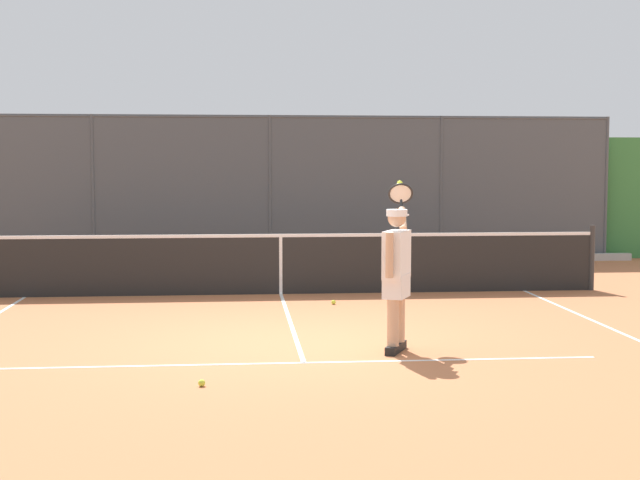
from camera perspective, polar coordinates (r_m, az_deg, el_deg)
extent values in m
plane|color=#B76B42|center=(10.49, -1.47, -6.48)|extent=(60.00, 60.00, 0.00)
cube|color=white|center=(9.41, -1.03, -7.78)|extent=(6.22, 0.05, 0.01)
cube|color=white|center=(11.88, -1.92, -5.14)|extent=(0.05, 5.06, 0.01)
cylinder|color=#474C51|center=(20.49, 17.67, 3.13)|extent=(0.07, 0.07, 3.10)
cylinder|color=#474C51|center=(19.37, 7.67, 3.23)|extent=(0.07, 0.07, 3.10)
cylinder|color=#474C51|center=(18.90, -3.18, 3.22)|extent=(0.07, 0.07, 3.10)
cylinder|color=#474C51|center=(19.12, -14.18, 3.11)|extent=(0.07, 0.07, 3.10)
cylinder|color=#474C51|center=(18.92, -3.21, 7.79)|extent=(14.58, 0.05, 0.05)
cube|color=#474C51|center=(18.90, -3.18, 3.22)|extent=(14.58, 0.02, 3.10)
cube|color=#387A3D|center=(19.56, -3.25, 2.64)|extent=(17.58, 0.90, 2.66)
cube|color=#ADADA8|center=(18.82, -3.14, -1.28)|extent=(15.58, 0.18, 0.15)
cylinder|color=#2D2D2D|center=(15.42, 16.83, -1.08)|extent=(0.09, 0.09, 1.07)
cube|color=black|center=(14.32, -2.50, -1.63)|extent=(10.14, 0.02, 0.91)
cube|color=white|center=(14.28, -2.51, 0.28)|extent=(10.14, 0.04, 0.05)
cube|color=white|center=(14.32, -2.50, -1.63)|extent=(0.05, 0.04, 0.91)
cube|color=black|center=(9.86, 4.64, -6.95)|extent=(0.21, 0.28, 0.09)
cylinder|color=tan|center=(9.79, 4.65, -4.63)|extent=(0.13, 0.13, 0.72)
cube|color=black|center=(10.10, 5.02, -6.69)|extent=(0.21, 0.28, 0.09)
cylinder|color=tan|center=(10.02, 5.04, -4.41)|extent=(0.13, 0.13, 0.72)
cube|color=white|center=(9.87, 4.86, -2.90)|extent=(0.36, 0.44, 0.26)
cube|color=white|center=(9.83, 4.87, -0.93)|extent=(0.38, 0.49, 0.52)
cylinder|color=tan|center=(9.56, 4.42, -0.96)|extent=(0.08, 0.08, 0.48)
cylinder|color=tan|center=(10.22, 5.25, 1.33)|extent=(0.13, 0.37, 0.28)
sphere|color=tan|center=(9.79, 4.89, 1.40)|extent=(0.20, 0.20, 0.20)
cylinder|color=white|center=(9.79, 4.89, 1.73)|extent=(0.31, 0.31, 0.07)
cube|color=white|center=(9.90, 5.06, 1.58)|extent=(0.23, 0.24, 0.02)
cylinder|color=black|center=(10.44, 5.18, 2.24)|extent=(0.05, 0.17, 0.13)
torus|color=black|center=(10.62, 5.13, 2.95)|extent=(0.31, 0.22, 0.26)
cylinder|color=silver|center=(10.62, 5.13, 2.95)|extent=(0.26, 0.17, 0.21)
sphere|color=#CCDB33|center=(10.80, 5.08, 3.60)|extent=(0.07, 0.07, 0.07)
sphere|color=#C1D138|center=(13.29, 0.86, -3.96)|extent=(0.07, 0.07, 0.07)
sphere|color=#C1D138|center=(8.50, -7.51, -8.97)|extent=(0.07, 0.07, 0.07)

